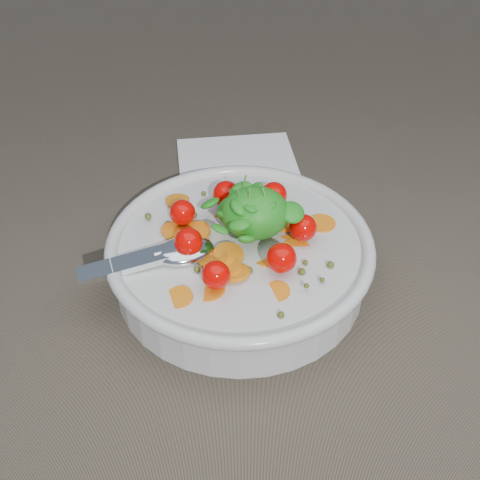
{
  "coord_description": "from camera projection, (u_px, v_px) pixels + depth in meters",
  "views": [
    {
      "loc": [
        0.01,
        -0.47,
        0.46
      ],
      "look_at": [
        0.01,
        -0.0,
        0.06
      ],
      "focal_mm": 45.0,
      "sensor_mm": 36.0,
      "label": 1
    }
  ],
  "objects": [
    {
      "name": "ground",
      "position": [
        234.0,
        278.0,
        0.65
      ],
      "size": [
        6.0,
        6.0,
        0.0
      ],
      "primitive_type": "plane",
      "color": "#6A5D4B",
      "rests_on": "ground"
    },
    {
      "name": "napkin",
      "position": [
        238.0,
        164.0,
        0.82
      ],
      "size": [
        0.18,
        0.16,
        0.01
      ],
      "primitive_type": "cube",
      "rotation": [
        0.0,
        0.0,
        0.13
      ],
      "color": "white",
      "rests_on": "ground"
    },
    {
      "name": "bowl",
      "position": [
        240.0,
        256.0,
        0.63
      ],
      "size": [
        0.3,
        0.28,
        0.12
      ],
      "color": "silver",
      "rests_on": "ground"
    }
  ]
}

